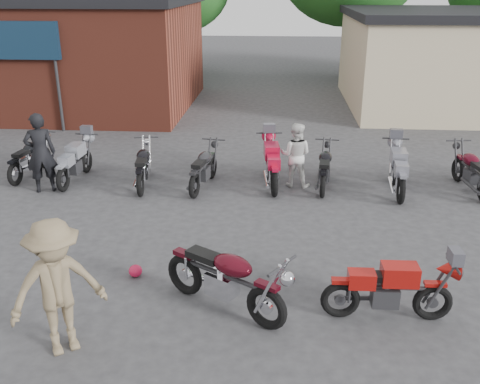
# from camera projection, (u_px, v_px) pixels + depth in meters

# --- Properties ---
(ground) EXTENTS (90.00, 90.00, 0.00)m
(ground) POSITION_uv_depth(u_px,v_px,m) (233.00, 297.00, 8.68)
(ground) COLOR #343437
(brick_building) EXTENTS (12.00, 8.00, 4.00)m
(brick_building) POSITION_uv_depth(u_px,v_px,m) (41.00, 55.00, 21.56)
(brick_building) COLOR maroon
(brick_building) RESTS_ON ground
(stucco_building) EXTENTS (10.00, 8.00, 3.50)m
(stucco_building) POSITION_uv_depth(u_px,v_px,m) (477.00, 63.00, 21.37)
(stucco_building) COLOR #C7B48E
(stucco_building) RESTS_ON ground
(tree_1) EXTENTS (5.92, 5.92, 7.40)m
(tree_1) POSITION_uv_depth(u_px,v_px,m) (174.00, 4.00, 28.08)
(tree_1) COLOR #17561E
(tree_1) RESTS_ON ground
(vintage_motorcycle) EXTENTS (2.24, 1.78, 1.27)m
(vintage_motorcycle) POSITION_uv_depth(u_px,v_px,m) (226.00, 275.00, 8.08)
(vintage_motorcycle) COLOR #460813
(vintage_motorcycle) RESTS_ON ground
(sportbike) EXTENTS (1.90, 0.66, 1.10)m
(sportbike) POSITION_uv_depth(u_px,v_px,m) (390.00, 287.00, 7.92)
(sportbike) COLOR #A4110D
(sportbike) RESTS_ON ground
(helmet) EXTENTS (0.25, 0.25, 0.22)m
(helmet) POSITION_uv_depth(u_px,v_px,m) (135.00, 271.00, 9.24)
(helmet) COLOR red
(helmet) RESTS_ON ground
(person_dark) EXTENTS (0.83, 0.71, 1.94)m
(person_dark) POSITION_uv_depth(u_px,v_px,m) (41.00, 153.00, 12.72)
(person_dark) COLOR black
(person_dark) RESTS_ON ground
(person_light) EXTENTS (0.88, 0.75, 1.60)m
(person_light) POSITION_uv_depth(u_px,v_px,m) (296.00, 155.00, 13.12)
(person_light) COLOR silver
(person_light) RESTS_ON ground
(person_tan) EXTENTS (1.46, 1.32, 1.96)m
(person_tan) POSITION_uv_depth(u_px,v_px,m) (57.00, 288.00, 7.09)
(person_tan) COLOR #7D6A4D
(person_tan) RESTS_ON ground
(row_bike_0) EXTENTS (0.85, 1.96, 1.10)m
(row_bike_0) POSITION_uv_depth(u_px,v_px,m) (30.00, 156.00, 13.89)
(row_bike_0) COLOR black
(row_bike_0) RESTS_ON ground
(row_bike_1) EXTENTS (0.75, 1.98, 1.13)m
(row_bike_1) POSITION_uv_depth(u_px,v_px,m) (75.00, 160.00, 13.53)
(row_bike_1) COLOR #9598A3
(row_bike_1) RESTS_ON ground
(row_bike_2) EXTENTS (0.88, 2.01, 1.13)m
(row_bike_2) POSITION_uv_depth(u_px,v_px,m) (143.00, 164.00, 13.23)
(row_bike_2) COLOR black
(row_bike_2) RESTS_ON ground
(row_bike_3) EXTENTS (0.96, 2.01, 1.12)m
(row_bike_3) POSITION_uv_depth(u_px,v_px,m) (204.00, 166.00, 13.11)
(row_bike_3) COLOR #252527
(row_bike_3) RESTS_ON ground
(row_bike_4) EXTENTS (0.91, 2.17, 1.22)m
(row_bike_4) POSITION_uv_depth(u_px,v_px,m) (272.00, 161.00, 13.26)
(row_bike_4) COLOR red
(row_bike_4) RESTS_ON ground
(row_bike_5) EXTENTS (0.85, 1.96, 1.10)m
(row_bike_5) POSITION_uv_depth(u_px,v_px,m) (325.00, 166.00, 13.14)
(row_bike_5) COLOR black
(row_bike_5) RESTS_ON ground
(row_bike_6) EXTENTS (0.85, 2.13, 1.21)m
(row_bike_6) POSITION_uv_depth(u_px,v_px,m) (398.00, 168.00, 12.82)
(row_bike_6) COLOR gray
(row_bike_6) RESTS_ON ground
(row_bike_7) EXTENTS (0.89, 2.05, 1.15)m
(row_bike_7) POSITION_uv_depth(u_px,v_px,m) (472.00, 169.00, 12.87)
(row_bike_7) COLOR #480916
(row_bike_7) RESTS_ON ground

